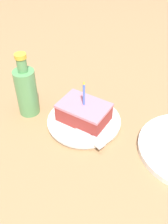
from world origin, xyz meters
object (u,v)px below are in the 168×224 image
fork (82,131)px  bottle (26,90)px  plate (84,121)px  cake_slice (84,112)px

fork → bottle: bottle is taller
plate → bottle: bearing=103.5°
cake_slice → fork: cake_slice is taller
plate → cake_slice: bearing=-172.2°
plate → fork: size_ratio=1.18×
cake_slice → fork: size_ratio=0.76×
cake_slice → bottle: 0.18m
fork → bottle: size_ratio=0.91×
fork → plate: bearing=26.9°
plate → cake_slice: cake_slice is taller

